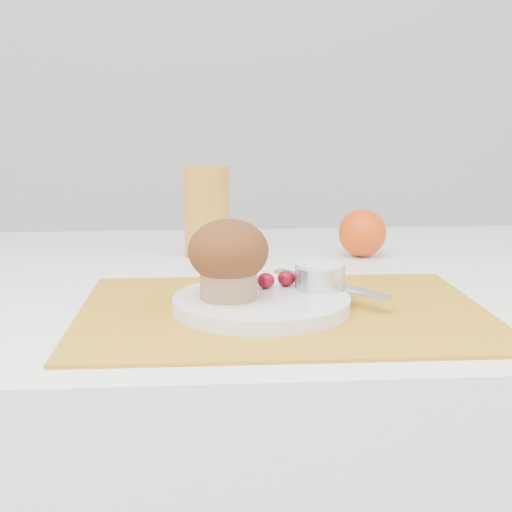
{
  "coord_description": "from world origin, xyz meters",
  "views": [
    {
      "loc": [
        -0.08,
        -0.91,
        0.97
      ],
      "look_at": [
        -0.02,
        -0.06,
        0.8
      ],
      "focal_mm": 50.0,
      "sensor_mm": 36.0,
      "label": 1
    }
  ],
  "objects": [
    {
      "name": "placemat",
      "position": [
        0.01,
        -0.14,
        0.75
      ],
      "size": [
        0.46,
        0.34,
        0.0
      ],
      "primitive_type": "cube",
      "rotation": [
        0.0,
        0.0,
        -0.01
      ],
      "color": "#C3841B",
      "rests_on": "table"
    },
    {
      "name": "plate",
      "position": [
        -0.02,
        -0.14,
        0.76
      ],
      "size": [
        0.21,
        0.21,
        0.02
      ],
      "primitive_type": "cylinder",
      "rotation": [
        0.0,
        0.0,
        0.08
      ],
      "color": "silver",
      "rests_on": "placemat"
    },
    {
      "name": "raspberry_far",
      "position": [
        0.02,
        -0.1,
        0.78
      ],
      "size": [
        0.02,
        0.02,
        0.02
      ],
      "primitive_type": "ellipsoid",
      "color": "#4F020A",
      "rests_on": "plate"
    },
    {
      "name": "raspberry_near",
      "position": [
        -0.01,
        -0.1,
        0.78
      ],
      "size": [
        0.02,
        0.02,
        0.02
      ],
      "primitive_type": "ellipsoid",
      "color": "#55020D",
      "rests_on": "plate"
    },
    {
      "name": "butter_knife",
      "position": [
        0.07,
        -0.1,
        0.77
      ],
      "size": [
        0.12,
        0.16,
        0.0
      ],
      "primitive_type": "cube",
      "rotation": [
        0.0,
        0.0,
        -0.95
      ],
      "color": "silver",
      "rests_on": "plate"
    },
    {
      "name": "juice_glass",
      "position": [
        -0.08,
        0.2,
        0.82
      ],
      "size": [
        0.08,
        0.08,
        0.14
      ],
      "primitive_type": "cylinder",
      "rotation": [
        0.0,
        0.0,
        -0.21
      ],
      "color": "orange",
      "rests_on": "table"
    },
    {
      "name": "orange",
      "position": [
        0.17,
        0.17,
        0.79
      ],
      "size": [
        0.07,
        0.07,
        0.07
      ],
      "primitive_type": "sphere",
      "color": "#E34808",
      "rests_on": "table"
    },
    {
      "name": "ramekin",
      "position": [
        0.05,
        -0.11,
        0.78
      ],
      "size": [
        0.07,
        0.07,
        0.03
      ],
      "primitive_type": "cylinder",
      "rotation": [
        0.0,
        0.0,
        0.22
      ],
      "color": "silver",
      "rests_on": "plate"
    },
    {
      "name": "cream",
      "position": [
        0.05,
        -0.11,
        0.8
      ],
      "size": [
        0.05,
        0.05,
        0.01
      ],
      "primitive_type": "cylinder",
      "rotation": [
        0.0,
        0.0,
        0.0
      ],
      "color": "silver",
      "rests_on": "ramekin"
    },
    {
      "name": "muffin",
      "position": [
        -0.05,
        -0.15,
        0.82
      ],
      "size": [
        0.09,
        0.09,
        0.09
      ],
      "color": "#A67950",
      "rests_on": "plate"
    }
  ]
}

